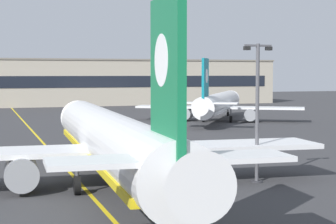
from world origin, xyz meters
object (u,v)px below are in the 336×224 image
at_px(airliner_foreground, 111,141).
at_px(safety_cone_by_nose_gear, 79,155).
at_px(apron_lamp_post, 257,110).
at_px(airliner_background, 218,104).

xyz_separation_m(airliner_foreground, safety_cone_by_nose_gear, (0.71, 15.77, -3.11)).
relative_size(apron_lamp_post, safety_cone_by_nose_gear, 18.82).
relative_size(airliner_background, safety_cone_by_nose_gear, 59.05).
bearing_deg(airliner_background, airliner_foreground, -121.63).
bearing_deg(safety_cone_by_nose_gear, apron_lamp_post, -59.72).
xyz_separation_m(airliner_background, safety_cone_by_nose_gear, (-30.17, -34.37, -2.72)).
height_order(airliner_foreground, airliner_background, airliner_foreground).
bearing_deg(safety_cone_by_nose_gear, airliner_foreground, -92.59).
xyz_separation_m(apron_lamp_post, safety_cone_by_nose_gear, (-10.11, 17.32, -5.20)).
bearing_deg(airliner_foreground, safety_cone_by_nose_gear, 87.41).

